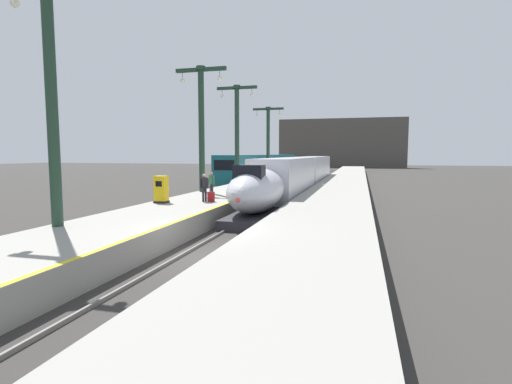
# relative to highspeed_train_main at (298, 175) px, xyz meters

# --- Properties ---
(ground_plane) EXTENTS (260.00, 260.00, 0.00)m
(ground_plane) POSITION_rel_highspeed_train_main_xyz_m (0.00, -23.36, -1.92)
(ground_plane) COLOR #33302D
(platform_left) EXTENTS (4.80, 110.00, 1.05)m
(platform_left) POSITION_rel_highspeed_train_main_xyz_m (-4.05, 1.39, -1.40)
(platform_left) COLOR gray
(platform_left) RESTS_ON ground
(platform_right) EXTENTS (4.80, 110.00, 1.05)m
(platform_right) POSITION_rel_highspeed_train_main_xyz_m (4.05, 1.39, -1.40)
(platform_right) COLOR gray
(platform_right) RESTS_ON ground
(platform_left_safety_stripe) EXTENTS (0.20, 107.80, 0.01)m
(platform_left_safety_stripe) POSITION_rel_highspeed_train_main_xyz_m (-1.77, 1.39, -0.87)
(platform_left_safety_stripe) COLOR yellow
(platform_left_safety_stripe) RESTS_ON platform_left
(rail_main_left) EXTENTS (0.08, 110.00, 0.12)m
(rail_main_left) POSITION_rel_highspeed_train_main_xyz_m (-0.75, 4.14, -1.86)
(rail_main_left) COLOR slate
(rail_main_left) RESTS_ON ground
(rail_main_right) EXTENTS (0.08, 110.00, 0.12)m
(rail_main_right) POSITION_rel_highspeed_train_main_xyz_m (0.75, 4.14, -1.86)
(rail_main_right) COLOR slate
(rail_main_right) RESTS_ON ground
(rail_secondary_left) EXTENTS (0.08, 110.00, 0.12)m
(rail_secondary_left) POSITION_rel_highspeed_train_main_xyz_m (-8.85, 4.14, -1.86)
(rail_secondary_left) COLOR slate
(rail_secondary_left) RESTS_ON ground
(rail_secondary_right) EXTENTS (0.08, 110.00, 0.12)m
(rail_secondary_right) POSITION_rel_highspeed_train_main_xyz_m (-7.35, 4.14, -1.86)
(rail_secondary_right) COLOR slate
(rail_secondary_right) RESTS_ON ground
(highspeed_train_main) EXTENTS (2.92, 38.79, 3.60)m
(highspeed_train_main) POSITION_rel_highspeed_train_main_xyz_m (0.00, 0.00, 0.00)
(highspeed_train_main) COLOR silver
(highspeed_train_main) RESTS_ON ground
(regional_train_adjacent) EXTENTS (2.85, 36.60, 3.80)m
(regional_train_adjacent) POSITION_rel_highspeed_train_main_xyz_m (-8.10, 19.90, 0.21)
(regional_train_adjacent) COLOR #145660
(regional_train_adjacent) RESTS_ON ground
(station_column_near) EXTENTS (4.00, 0.68, 9.72)m
(station_column_near) POSITION_rel_highspeed_train_main_xyz_m (-5.90, -24.18, 4.94)
(station_column_near) COLOR #1E3828
(station_column_near) RESTS_ON platform_left
(station_column_mid) EXTENTS (4.00, 0.68, 9.39)m
(station_column_mid) POSITION_rel_highspeed_train_main_xyz_m (-5.90, -9.32, 4.76)
(station_column_mid) COLOR #1E3828
(station_column_mid) RESTS_ON platform_left
(station_column_far) EXTENTS (4.00, 0.68, 9.45)m
(station_column_far) POSITION_rel_highspeed_train_main_xyz_m (-5.90, -0.58, 4.79)
(station_column_far) COLOR #1E3828
(station_column_far) RESTS_ON platform_left
(station_column_distant) EXTENTS (4.00, 0.68, 8.87)m
(station_column_distant) POSITION_rel_highspeed_train_main_xyz_m (-5.90, 12.54, 4.49)
(station_column_distant) COLOR #1E3828
(station_column_distant) RESTS_ON platform_left
(passenger_near_edge) EXTENTS (0.42, 0.45, 1.69)m
(passenger_near_edge) POSITION_rel_highspeed_train_main_xyz_m (-3.31, -15.13, 0.12)
(passenger_near_edge) COLOR #23232D
(passenger_near_edge) RESTS_ON platform_left
(passenger_mid_platform) EXTENTS (0.49, 0.39, 1.69)m
(passenger_mid_platform) POSITION_rel_highspeed_train_main_xyz_m (-3.93, -12.37, 0.12)
(passenger_mid_platform) COLOR #23232D
(passenger_mid_platform) RESTS_ON platform_left
(rolling_suitcase) EXTENTS (0.40, 0.22, 0.98)m
(rolling_suitcase) POSITION_rel_highspeed_train_main_xyz_m (-2.91, -15.07, -0.57)
(rolling_suitcase) COLOR maroon
(rolling_suitcase) RESTS_ON platform_left
(ticket_machine_yellow) EXTENTS (0.76, 0.62, 1.60)m
(ticket_machine_yellow) POSITION_rel_highspeed_train_main_xyz_m (-5.55, -16.34, -0.13)
(ticket_machine_yellow) COLOR yellow
(ticket_machine_yellow) RESTS_ON platform_left
(terminus_back_wall) EXTENTS (36.00, 2.00, 14.00)m
(terminus_back_wall) POSITION_rel_highspeed_train_main_xyz_m (0.00, 78.64, 5.08)
(terminus_back_wall) COLOR #4C4742
(terminus_back_wall) RESTS_ON ground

